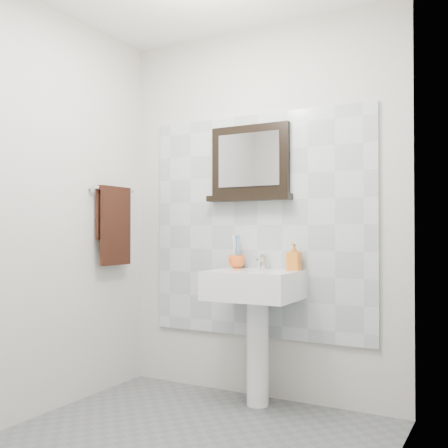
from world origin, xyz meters
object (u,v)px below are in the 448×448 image
(pedestal_sink, at_px, (255,300))
(hand_towel, at_px, (114,219))
(soap_dispenser, at_px, (294,257))
(framed_mirror, at_px, (250,165))
(toothbrush_cup, at_px, (237,262))

(pedestal_sink, xyz_separation_m, hand_towel, (-1.01, -0.15, 0.52))
(soap_dispenser, relative_size, hand_towel, 0.31)
(framed_mirror, distance_m, hand_towel, 1.02)
(soap_dispenser, height_order, hand_towel, hand_towel)
(hand_towel, bearing_deg, toothbrush_cup, 19.41)
(pedestal_sink, distance_m, soap_dispenser, 0.37)
(soap_dispenser, distance_m, hand_towel, 1.29)
(framed_mirror, xyz_separation_m, hand_towel, (-0.90, -0.33, -0.36))
(pedestal_sink, distance_m, toothbrush_cup, 0.33)
(soap_dispenser, xyz_separation_m, framed_mirror, (-0.33, 0.05, 0.61))
(soap_dispenser, relative_size, framed_mirror, 0.28)
(toothbrush_cup, xyz_separation_m, soap_dispenser, (0.41, 0.00, 0.04))
(soap_dispenser, height_order, framed_mirror, framed_mirror)
(framed_mirror, bearing_deg, hand_towel, -159.53)
(soap_dispenser, bearing_deg, pedestal_sink, -144.38)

